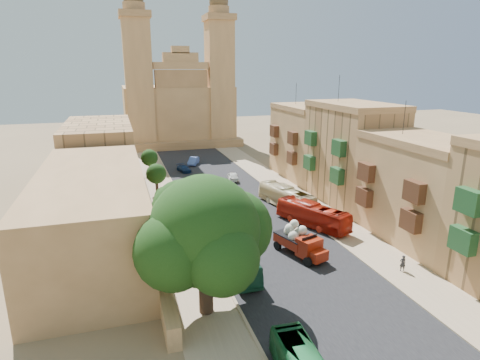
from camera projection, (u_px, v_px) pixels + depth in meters
ground at (341, 319)px, 30.17m from camera, size 260.00×260.00×0.00m
road_surface at (232, 200)px, 57.80m from camera, size 14.00×140.00×0.01m
sidewalk_east at (292, 194)px, 60.49m from camera, size 5.00×140.00×0.01m
sidewalk_west at (166, 206)px, 55.11m from camera, size 5.00×140.00×0.01m
kerb_east at (277, 195)px, 59.77m from camera, size 0.25×140.00×0.12m
kerb_west at (184, 204)px, 55.80m from camera, size 0.25×140.00×0.12m
townhouse_b at (421, 189)px, 43.30m from camera, size 9.00×14.00×14.90m
townhouse_c at (351, 153)px, 55.87m from camera, size 9.00×14.00×17.40m
townhouse_d at (306, 141)px, 68.96m from camera, size 9.00×14.00×15.90m
west_wall at (149, 229)px, 44.81m from camera, size 1.00×40.00×1.80m
west_building_low at (93, 212)px, 40.53m from camera, size 10.00×28.00×8.40m
west_building_mid at (100, 154)px, 64.26m from camera, size 10.00×22.00×10.00m
church at (178, 105)px, 100.03m from camera, size 28.00×22.50×36.30m
ficus_tree at (206, 234)px, 29.47m from camera, size 10.93×10.06×10.93m
street_tree_a at (182, 238)px, 37.63m from camera, size 2.79×2.79×4.28m
street_tree_b at (166, 198)px, 48.63m from camera, size 2.96×2.96×4.56m
street_tree_c at (156, 174)px, 59.67m from camera, size 3.02×3.02×4.65m
street_tree_d at (149, 158)px, 70.73m from camera, size 2.97×2.97×4.56m
red_truck at (300, 241)px, 40.19m from camera, size 3.92×6.35×3.51m
olive_pickup at (304, 212)px, 50.18m from camera, size 3.48×5.08×1.93m
bus_green_north at (237, 258)px, 37.15m from camera, size 2.16×8.92×2.48m
bus_red_east at (313, 215)px, 47.84m from camera, size 6.00×10.01×2.76m
bus_cream_east at (286, 197)px, 54.19m from camera, size 4.66×10.48×2.84m
car_blue_a at (245, 253)px, 39.53m from camera, size 1.64×4.03×1.37m
car_white_a at (213, 195)px, 57.73m from camera, size 2.55×4.36×1.36m
car_cream at (253, 204)px, 54.04m from camera, size 3.28×4.64×1.18m
car_dkblue at (184, 168)px, 73.43m from camera, size 2.51×4.28×1.17m
car_white_b at (233, 176)px, 67.58m from camera, size 2.41×4.45×1.44m
car_blue_b at (193, 161)px, 78.79m from camera, size 3.14×4.64×1.45m
pedestrian_a at (403, 263)px, 37.22m from camera, size 0.65×0.51×1.57m
pedestrian_c at (325, 221)px, 47.31m from camera, size 0.76×1.07×1.68m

